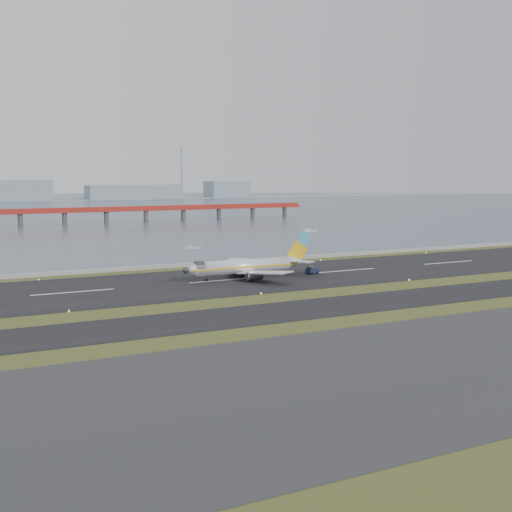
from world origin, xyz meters
name	(u,v)px	position (x,y,z in m)	size (l,w,h in m)	color
ground	(276,300)	(0.00, 0.00, 0.00)	(1000.00, 1000.00, 0.00)	#364619
apron_strip	(444,362)	(0.00, -55.00, 0.05)	(1000.00, 50.00, 0.10)	#303133
taxiway_strip	(302,309)	(0.00, -12.00, 0.05)	(1000.00, 18.00, 0.10)	black
runway_strip	(224,280)	(0.00, 30.00, 0.05)	(1000.00, 45.00, 0.10)	black
seawall	(186,265)	(0.00, 60.00, 0.50)	(1000.00, 2.50, 1.00)	#989893
bay_water	(27,208)	(0.00, 460.00, 0.00)	(1400.00, 800.00, 1.30)	#4A5869
red_pier	(106,211)	(20.00, 250.00, 7.28)	(260.00, 5.00, 10.20)	#A6261C
far_shoreline	(21,195)	(13.62, 620.00, 6.07)	(1400.00, 80.00, 60.50)	#8896A0
airliner	(248,266)	(7.60, 30.31, 3.46)	(38.52, 32.89, 12.80)	silver
pushback_tug	(312,270)	(27.33, 29.08, 1.13)	(4.09, 3.05, 2.33)	#15203C
workboat_near	(193,248)	(18.99, 103.85, 0.49)	(6.62, 4.50, 1.55)	#BBBBC0
workboat_far	(309,231)	(97.36, 147.37, 0.61)	(7.99, 2.53, 1.94)	#BBBBC0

